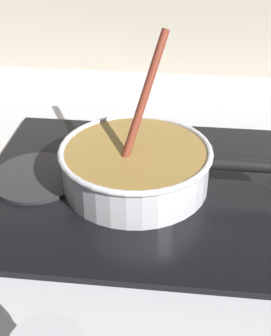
{
  "coord_description": "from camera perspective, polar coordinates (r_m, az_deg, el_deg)",
  "views": [
    {
      "loc": [
        0.22,
        -0.52,
        0.52
      ],
      "look_at": [
        0.14,
        0.21,
        0.05
      ],
      "focal_mm": 52.23,
      "sensor_mm": 36.0,
      "label": 1
    }
  ],
  "objects": [
    {
      "name": "hob_plate",
      "position": [
        0.89,
        0.0,
        -2.27
      ],
      "size": [
        0.56,
        0.48,
        0.01
      ],
      "primitive_type": "cube",
      "color": "black",
      "rests_on": "ground"
    },
    {
      "name": "spare_burner",
      "position": [
        0.92,
        -11.49,
        -1.01
      ],
      "size": [
        0.17,
        0.17,
        0.01
      ],
      "primitive_type": "cylinder",
      "color": "#262628",
      "rests_on": "hob_plate"
    },
    {
      "name": "ground",
      "position": [
        0.78,
        -12.07,
        -11.89
      ],
      "size": [
        2.4,
        1.6,
        0.04
      ],
      "primitive_type": "cube",
      "color": "#B7B7BC"
    },
    {
      "name": "burner_ring",
      "position": [
        0.88,
        0.0,
        -1.74
      ],
      "size": [
        0.19,
        0.19,
        0.01
      ],
      "primitive_type": "torus",
      "color": "#592D0C",
      "rests_on": "hob_plate"
    },
    {
      "name": "cooking_pan",
      "position": [
        0.86,
        0.08,
        0.3
      ],
      "size": [
        0.39,
        0.27,
        0.27
      ],
      "color": "silver",
      "rests_on": "hob_plate"
    }
  ]
}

